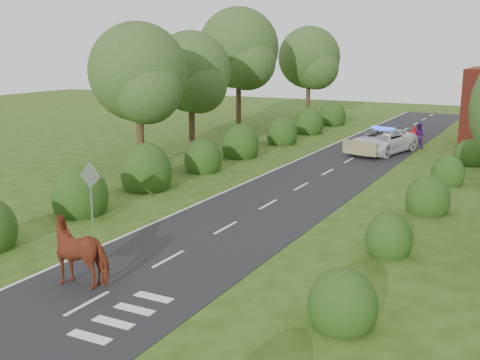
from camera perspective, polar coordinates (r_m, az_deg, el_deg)
The scene contains 14 objects.
ground at distance 20.50m, azimuth -6.81°, elevation -7.51°, with size 120.00×120.00×0.00m, color #2B4210.
road at distance 33.47m, azimuth 7.73°, elevation 0.43°, with size 6.00×70.00×0.02m, color black.
road_markings at distance 32.16m, azimuth 3.79°, elevation 0.04°, with size 4.96×70.00×0.01m.
hedgerow_left at distance 33.20m, azimuth -4.85°, elevation 1.70°, with size 2.75×50.41×3.00m.
hedgerow_right at distance 28.15m, azimuth 17.81°, elevation -1.27°, with size 2.10×45.78×2.10m.
tree_left_a at distance 34.61m, azimuth -9.45°, elevation 9.68°, with size 5.74×5.60×8.38m.
tree_left_b at distance 42.08m, azimuth -4.49°, elevation 9.91°, with size 5.74×5.60×8.07m.
tree_left_c at distance 51.42m, azimuth 0.07°, elevation 12.10°, with size 6.97×6.80×10.22m.
tree_left_d at distance 59.59m, azimuth 6.75°, elevation 11.23°, with size 6.15×6.00×8.89m.
road_sign at distance 24.52m, azimuth -13.99°, elevation -0.40°, with size 1.06×0.08×2.53m.
cow at distance 18.82m, azimuth -14.65°, elevation -6.96°, with size 1.27×2.39×1.70m, color brown.
police_van at distance 41.04m, azimuth 13.32°, elevation 3.59°, with size 3.99×6.30×1.76m.
pedestrian_red at distance 42.99m, azimuth 16.06°, elevation 3.84°, with size 0.59×0.39×1.62m, color #AE0A12.
pedestrian_purple at distance 43.69m, azimuth 16.55°, elevation 4.05°, with size 0.87×0.68×1.79m, color #3F135D.
Camera 1 is at (10.94, -15.84, 7.03)m, focal length 45.00 mm.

